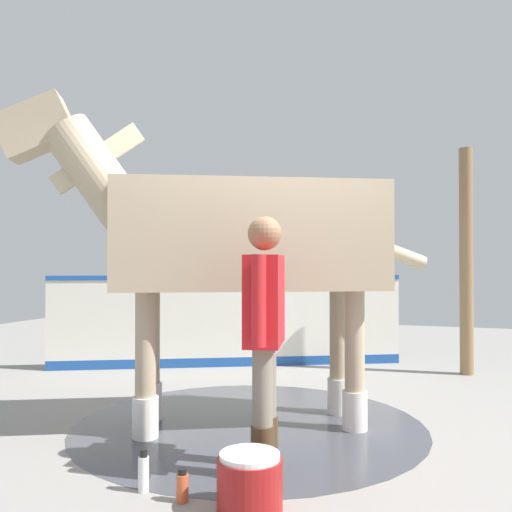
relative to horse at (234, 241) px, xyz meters
name	(u,v)px	position (x,y,z in m)	size (l,w,h in m)	color
ground_plane	(280,431)	(0.02, -0.39, -1.54)	(16.00, 16.00, 0.02)	gray
wet_patch	(249,425)	(0.06, -0.12, -1.53)	(2.89, 2.89, 0.00)	#42444C
barrier_wall	(229,324)	(2.37, 0.98, -0.98)	(2.04, 4.18, 1.19)	silver
roof_post_far	(466,261)	(2.83, -1.93, -0.16)	(0.16, 0.16, 2.75)	olive
horse	(234,241)	(0.00, 0.00, 0.00)	(1.86, 3.32, 2.70)	tan
handler	(265,325)	(-0.87, -0.55, -0.58)	(0.66, 0.30, 1.64)	#47331E
wash_bucket	(250,482)	(-1.42, -0.64, -1.37)	(0.36, 0.36, 0.31)	maroon
bottle_shampoo	(144,472)	(-1.38, 0.04, -1.41)	(0.06, 0.06, 0.25)	white
bottle_spray	(182,486)	(-1.43, -0.24, -1.44)	(0.07, 0.07, 0.18)	#CC5933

